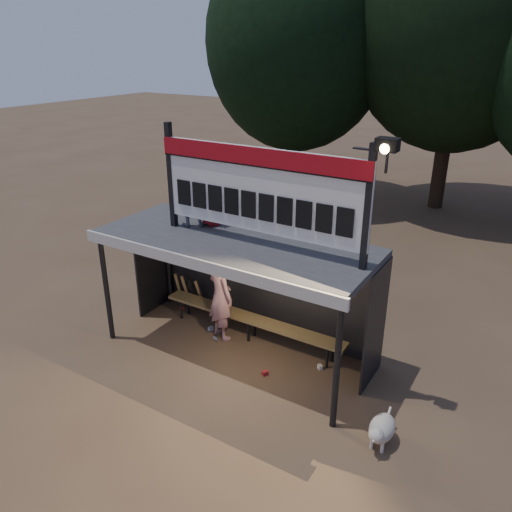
# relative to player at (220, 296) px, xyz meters

# --- Properties ---
(ground) EXTENTS (80.00, 80.00, 0.00)m
(ground) POSITION_rel_player_xyz_m (0.56, -0.30, -0.92)
(ground) COLOR #4F3927
(ground) RESTS_ON ground
(player) EXTENTS (0.79, 0.66, 1.83)m
(player) POSITION_rel_player_xyz_m (0.00, 0.00, 0.00)
(player) COLOR silver
(player) RESTS_ON ground
(child_a) EXTENTS (0.72, 0.69, 1.17)m
(child_a) POSITION_rel_player_xyz_m (-0.55, -0.12, 1.99)
(child_a) COLOR slate
(child_a) RESTS_ON dugout_shelter
(child_b) EXTENTS (0.61, 0.55, 1.04)m
(child_b) POSITION_rel_player_xyz_m (-0.24, 0.11, 1.93)
(child_b) COLOR maroon
(child_b) RESTS_ON dugout_shelter
(dugout_shelter) EXTENTS (5.10, 2.08, 2.32)m
(dugout_shelter) POSITION_rel_player_xyz_m (0.56, -0.06, 0.93)
(dugout_shelter) COLOR #3A3A3D
(dugout_shelter) RESTS_ON ground
(scoreboard_assembly) EXTENTS (4.10, 0.27, 1.99)m
(scoreboard_assembly) POSITION_rel_player_xyz_m (1.12, -0.31, 2.41)
(scoreboard_assembly) COLOR black
(scoreboard_assembly) RESTS_ON dugout_shelter
(bench) EXTENTS (4.00, 0.35, 0.48)m
(bench) POSITION_rel_player_xyz_m (0.56, 0.25, -0.48)
(bench) COLOR olive
(bench) RESTS_ON ground
(tree_left) EXTENTS (6.46, 6.46, 9.27)m
(tree_left) POSITION_rel_player_xyz_m (-3.44, 9.70, 4.60)
(tree_left) COLOR black
(tree_left) RESTS_ON ground
(tree_mid) EXTENTS (7.22, 7.22, 10.36)m
(tree_mid) POSITION_rel_player_xyz_m (1.56, 11.20, 5.25)
(tree_mid) COLOR #312115
(tree_mid) RESTS_ON ground
(dog) EXTENTS (0.36, 0.81, 0.49)m
(dog) POSITION_rel_player_xyz_m (3.71, -1.20, -0.64)
(dog) COLOR beige
(dog) RESTS_ON ground
(bats) EXTENTS (0.67, 0.35, 0.84)m
(bats) POSITION_rel_player_xyz_m (-1.21, 0.52, -0.49)
(bats) COLOR olive
(bats) RESTS_ON ground
(litter) EXTENTS (3.68, 1.19, 0.08)m
(litter) POSITION_rel_player_xyz_m (0.40, -0.07, -0.88)
(litter) COLOR red
(litter) RESTS_ON ground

